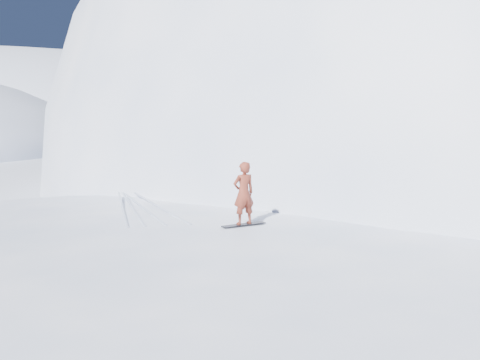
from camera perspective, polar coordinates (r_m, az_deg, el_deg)
The scene contains 8 objects.
ground at distance 13.20m, azimuth -11.63°, elevation -17.44°, with size 400.00×400.00×0.00m, color white.
near_ridge at distance 15.90m, azimuth -6.82°, elevation -12.84°, with size 36.00×28.00×4.80m, color white.
summit_peak at distance 43.49m, azimuth 22.70°, elevation -0.16°, with size 60.00×56.00×56.00m, color white.
peak_shoulder at distance 33.49m, azimuth 9.34°, elevation -1.88°, with size 28.00×24.00×18.00m, color white.
wind_bumps at distance 15.20m, azimuth -12.95°, elevation -13.99°, with size 16.00×14.40×1.00m.
snowboard at distance 14.61m, azimuth 0.39°, elevation -4.77°, with size 1.28×0.24×0.02m, color black.
snowboarder at distance 14.45m, azimuth 0.39°, elevation -1.42°, with size 0.62×0.41×1.71m, color maroon.
board_tracks at distance 17.51m, azimuth -10.76°, elevation -2.77°, with size 2.70×5.93×0.04m.
Camera 1 is at (1.37, -11.87, 5.60)m, focal length 40.00 mm.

